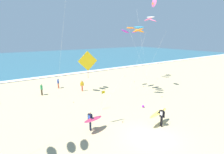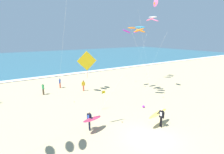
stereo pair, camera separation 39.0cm
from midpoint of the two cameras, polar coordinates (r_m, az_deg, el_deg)
The scene contains 15 objects.
ground_plane at distance 15.15m, azimuth 12.80°, elevation -18.20°, with size 160.00×160.00×0.00m, color tan.
ocean_water at distance 65.73m, azimuth -25.02°, elevation 5.04°, with size 160.00×60.00×0.08m, color #2D6075.
shoreline_foam at distance 36.97m, azimuth -17.73°, elevation 0.38°, with size 160.00×1.55×0.01m, color white.
surfer_lead at distance 15.33m, azimuth -6.01°, elevation -13.10°, with size 2.00×1.17×1.71m.
surfer_trailing at distance 16.55m, azimuth 15.45°, elevation -11.46°, with size 2.62×1.10×1.71m.
kite_diamond_golden_near at distance 14.28m, azimuth -6.97°, elevation 4.62°, with size 3.82×0.91×6.60m.
kite_arc_cobalt_high at distance 23.07m, azimuth 9.29°, elevation 14.59°, with size 3.60×3.83×8.85m.
kite_arc_amber_low at distance 25.38m, azimuth 6.79°, elevation 14.48°, with size 3.73×2.82×8.86m.
kite_arc_ivory_close at distance 32.59m, azimuth 13.06°, elevation 17.44°, with size 3.45×5.57×10.87m.
kite_delta_rose_outer at distance 26.18m, azimuth 13.91°, elevation 21.76°, with size 1.55×5.30×12.57m.
bystander_blue_top at distance 28.23m, azimuth -15.77°, elevation -1.76°, with size 0.33×0.43×1.59m.
bystander_yellow_top at distance 26.00m, azimuth -8.60°, elevation -2.66°, with size 0.49×0.26×1.59m.
bystander_green_top at distance 25.72m, azimuth -20.54°, elevation -3.54°, with size 0.25×0.49×1.59m.
lifeguard_flag at distance 19.34m, azimuth -2.52°, elevation -6.66°, with size 0.45×0.05×2.10m.
beach_ball at distance 20.43m, azimuth 10.48°, elevation -9.15°, with size 0.28×0.28×0.28m, color purple.
Camera 2 is at (-9.47, -8.85, 7.77)m, focal length 28.93 mm.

